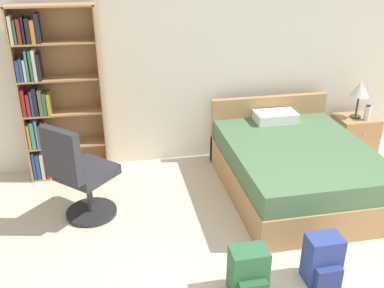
% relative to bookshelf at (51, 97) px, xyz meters
% --- Properties ---
extents(wall_back, '(9.00, 0.06, 2.60)m').
position_rel_bookshelf_xyz_m(wall_back, '(1.99, 0.20, 0.31)').
color(wall_back, silver).
rests_on(wall_back, ground_plane).
extents(bookshelf, '(0.90, 0.27, 1.99)m').
position_rel_bookshelf_xyz_m(bookshelf, '(0.00, 0.00, 0.00)').
color(bookshelf, '#AD7F51').
rests_on(bookshelf, ground_plane).
extents(bed, '(1.49, 1.92, 0.83)m').
position_rel_bookshelf_xyz_m(bed, '(2.61, -0.88, -0.69)').
color(bed, '#AD7F51').
rests_on(bed, ground_plane).
extents(office_chair, '(0.72, 0.72, 1.05)m').
position_rel_bookshelf_xyz_m(office_chair, '(0.30, -1.00, -0.50)').
color(office_chair, '#232326').
rests_on(office_chair, ground_plane).
extents(nightstand, '(0.51, 0.44, 0.52)m').
position_rel_bookshelf_xyz_m(nightstand, '(3.76, -0.16, -0.74)').
color(nightstand, '#AD7F51').
rests_on(nightstand, ground_plane).
extents(table_lamp, '(0.24, 0.24, 0.47)m').
position_rel_bookshelf_xyz_m(table_lamp, '(3.74, -0.15, -0.11)').
color(table_lamp, '#333333').
rests_on(table_lamp, nightstand).
extents(water_bottle, '(0.08, 0.08, 0.20)m').
position_rel_bookshelf_xyz_m(water_bottle, '(3.83, -0.26, -0.38)').
color(water_bottle, silver).
rests_on(water_bottle, nightstand).
extents(backpack_blue, '(0.28, 0.26, 0.42)m').
position_rel_bookshelf_xyz_m(backpack_blue, '(2.25, -2.29, -0.79)').
color(backpack_blue, navy).
rests_on(backpack_blue, ground_plane).
extents(backpack_green, '(0.29, 0.27, 0.41)m').
position_rel_bookshelf_xyz_m(backpack_green, '(1.61, -2.31, -0.80)').
color(backpack_green, '#2D603D').
rests_on(backpack_green, ground_plane).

